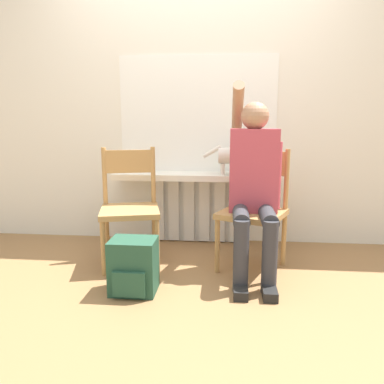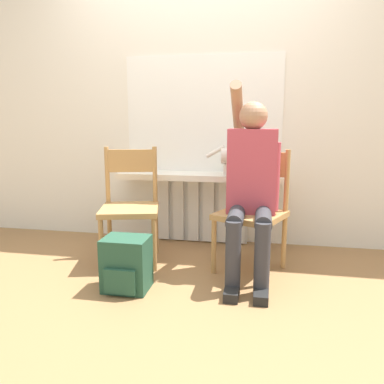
{
  "view_description": "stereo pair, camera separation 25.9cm",
  "coord_description": "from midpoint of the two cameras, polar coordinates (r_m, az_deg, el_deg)",
  "views": [
    {
      "loc": [
        0.27,
        -2.14,
        1.08
      ],
      "look_at": [
        0.0,
        0.68,
        0.54
      ],
      "focal_mm": 35.0,
      "sensor_mm": 36.0,
      "label": 1
    },
    {
      "loc": [
        0.53,
        -2.1,
        1.08
      ],
      "look_at": [
        0.0,
        0.68,
        0.54
      ],
      "focal_mm": 35.0,
      "sensor_mm": 36.0,
      "label": 2
    }
  ],
  "objects": [
    {
      "name": "window_glass",
      "position": [
        3.34,
        -1.41,
        11.75
      ],
      "size": [
        1.37,
        0.01,
        1.0
      ],
      "color": "white",
      "rests_on": "windowsill"
    },
    {
      "name": "chair_right",
      "position": [
        2.77,
        6.87,
        -2.49
      ],
      "size": [
        0.57,
        0.57,
        0.88
      ],
      "rotation": [
        0.0,
        0.0,
        -0.41
      ],
      "color": "#B2844C",
      "rests_on": "ground_plane"
    },
    {
      "name": "cat",
      "position": [
        3.13,
        4.12,
        5.41
      ],
      "size": [
        0.44,
        0.13,
        0.25
      ],
      "color": "silver",
      "rests_on": "windowsill"
    },
    {
      "name": "windowsill",
      "position": [
        3.23,
        -1.68,
        2.42
      ],
      "size": [
        1.43,
        0.3,
        0.05
      ],
      "color": "white",
      "rests_on": "radiator"
    },
    {
      "name": "wall_with_window",
      "position": [
        3.39,
        -1.36,
        15.27
      ],
      "size": [
        7.0,
        0.06,
        2.7
      ],
      "color": "white",
      "rests_on": "ground_plane"
    },
    {
      "name": "ground_plane",
      "position": [
        2.42,
        -4.8,
        -15.94
      ],
      "size": [
        12.0,
        12.0,
        0.0
      ],
      "primitive_type": "plane",
      "color": "olive"
    },
    {
      "name": "chair_left",
      "position": [
        2.9,
        -12.01,
        -2.04
      ],
      "size": [
        0.52,
        0.52,
        0.88
      ],
      "rotation": [
        0.0,
        0.0,
        0.25
      ],
      "color": "#B2844C",
      "rests_on": "ground_plane"
    },
    {
      "name": "backpack",
      "position": [
        2.48,
        -11.93,
        -11.08
      ],
      "size": [
        0.29,
        0.26,
        0.35
      ],
      "color": "#234C38",
      "rests_on": "ground_plane"
    },
    {
      "name": "radiator",
      "position": [
        3.39,
        -1.43,
        -2.69
      ],
      "size": [
        0.83,
        0.08,
        0.59
      ],
      "color": "silver",
      "rests_on": "ground_plane"
    },
    {
      "name": "person",
      "position": [
        2.62,
        6.66,
        1.69
      ],
      "size": [
        0.36,
        0.96,
        1.35
      ],
      "color": "#333338",
      "rests_on": "ground_plane"
    }
  ]
}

